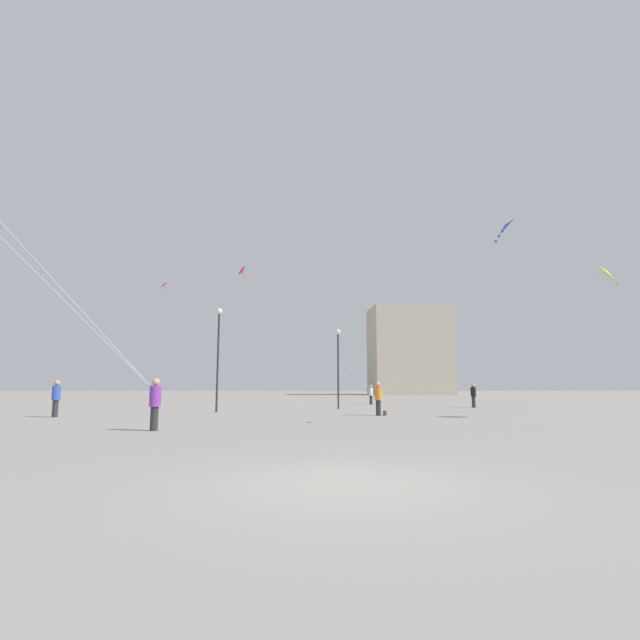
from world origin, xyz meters
name	(u,v)px	position (x,y,z in m)	size (l,w,h in m)	color
ground_plane	(345,483)	(0.00, 0.00, 0.00)	(300.00, 300.00, 0.00)	gray
person_in_orange	(378,397)	(2.94, 16.99, 0.93)	(0.37, 0.37, 1.70)	#2D2D33
person_in_purple	(155,402)	(-5.78, 8.85, 0.96)	(0.38, 0.38, 1.75)	#2D2D33
person_in_blue	(56,397)	(-12.89, 16.11, 0.98)	(0.39, 0.39, 1.78)	#2D2D33
person_in_white	(371,394)	(4.43, 31.73, 0.88)	(0.35, 0.35, 1.60)	#2D2D33
person_in_black	(473,394)	(10.90, 25.95, 0.91)	(0.36, 0.36, 1.67)	#2D2D33
kite_lime_diamond	(604,273)	(12.94, 13.48, 6.60)	(10.73, 4.20, 5.82)	#8CD12D
kite_cobalt_diamond	(502,231)	(6.82, 9.92, 7.40)	(4.34, 7.66, 6.57)	blue
kite_magenta_delta	(177,291)	(-12.63, 34.90, 10.00)	(18.68, 3.89, 9.58)	#D12899
kite_crimson_diamond	(244,272)	(-6.92, 36.85, 12.23)	(11.91, 5.71, 11.60)	red
building_left_hall	(409,351)	(17.00, 76.22, 7.65)	(14.16, 10.06, 15.30)	#B2A893
lamppost_east	(338,355)	(1.34, 24.46, 3.53)	(0.36, 0.36, 5.31)	#2D2D30
lamppost_west	(218,344)	(-5.90, 20.22, 3.94)	(0.36, 0.36, 6.03)	#2D2D30
handbag_beside_flyer	(385,413)	(3.29, 17.09, 0.12)	(0.32, 0.14, 0.24)	brown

